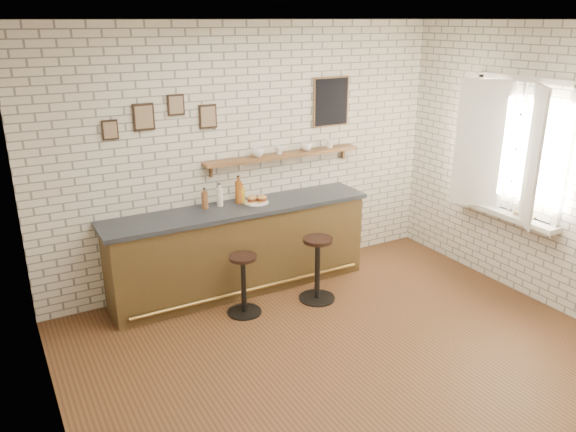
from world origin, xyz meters
name	(u,v)px	position (x,y,z in m)	size (l,w,h in m)	color
ground	(343,351)	(0.00, 0.00, 0.00)	(5.00, 5.00, 0.00)	brown
bar_counter	(240,248)	(-0.29, 1.70, 0.51)	(3.10, 0.65, 1.01)	#4E3B1D
sandwich_plate	(256,202)	(-0.06, 1.73, 1.02)	(0.28, 0.28, 0.01)	white
ciabatta_sandwich	(257,199)	(-0.05, 1.73, 1.06)	(0.24, 0.17, 0.08)	tan
potato_chips	(255,202)	(-0.07, 1.73, 1.02)	(0.25, 0.19, 0.00)	gold
bitters_bottle_brown	(205,200)	(-0.64, 1.83, 1.11)	(0.07, 0.07, 0.24)	brown
bitters_bottle_white	(220,197)	(-0.46, 1.83, 1.12)	(0.07, 0.07, 0.26)	silver
bitters_bottle_amber	(239,192)	(-0.23, 1.83, 1.14)	(0.08, 0.08, 0.32)	#9D5119
condiment_bottle_yellow	(242,195)	(-0.18, 1.83, 1.10)	(0.07, 0.07, 0.22)	gold
bar_stool_left	(244,283)	(-0.51, 1.14, 0.36)	(0.37, 0.37, 0.67)	black
bar_stool_right	(317,267)	(0.35, 1.03, 0.40)	(0.41, 0.41, 0.74)	black
wall_shelf	(284,156)	(0.40, 1.90, 1.48)	(2.00, 0.18, 0.18)	brown
shelf_cup_a	(258,153)	(0.06, 1.90, 1.55)	(0.13, 0.13, 0.11)	white
shelf_cup_b	(279,150)	(0.34, 1.90, 1.55)	(0.10, 0.10, 0.09)	white
shelf_cup_c	(306,147)	(0.71, 1.90, 1.55)	(0.11, 0.11, 0.09)	white
shelf_cup_d	(330,144)	(1.05, 1.90, 1.55)	(0.11, 0.11, 0.10)	white
back_wall_decor	(267,107)	(0.23, 1.98, 2.05)	(2.96, 0.02, 0.56)	black
window_sill	(504,213)	(2.40, 0.30, 0.90)	(0.20, 1.35, 0.06)	white
casement_window	(510,150)	(2.36, 0.30, 1.65)	(0.40, 1.30, 1.56)	white
book_lower	(521,217)	(2.38, 0.06, 0.94)	(0.15, 0.21, 0.02)	tan
book_upper	(520,215)	(2.38, 0.08, 0.96)	(0.15, 0.20, 0.02)	tan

